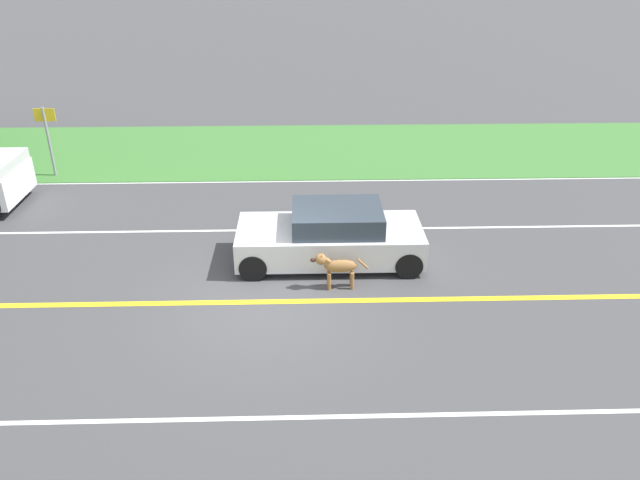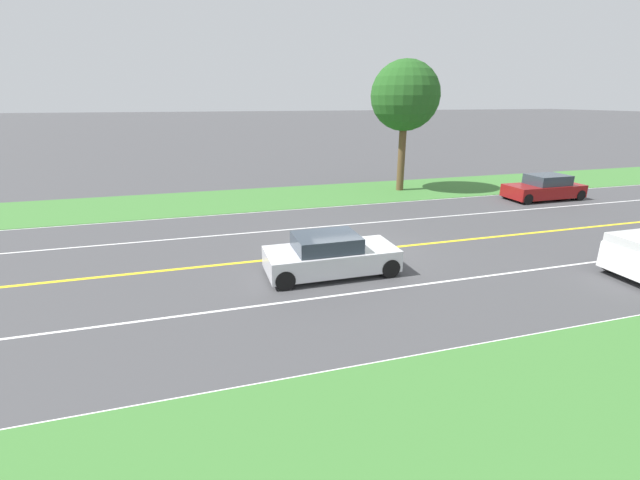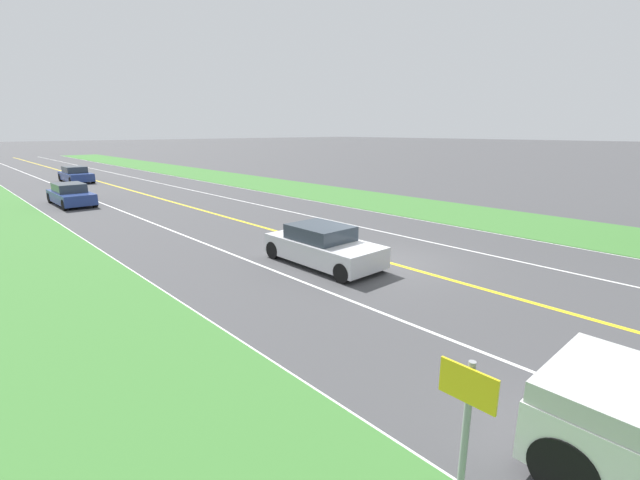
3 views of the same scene
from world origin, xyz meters
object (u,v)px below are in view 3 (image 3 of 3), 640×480
car_trailing_near (71,195)px  car_trailing_mid (76,175)px  dog (347,242)px  street_sign (465,430)px  ego_car (323,246)px

car_trailing_near → car_trailing_mid: (-3.43, -13.02, 0.03)m
car_trailing_near → dog: bearing=103.1°
dog → street_sign: bearing=48.2°
street_sign → car_trailing_mid: bearing=-98.4°
dog → car_trailing_mid: (1.06, -32.38, 0.11)m
street_sign → dog: bearing=-129.7°
ego_car → street_sign: (5.87, 8.52, 0.77)m
dog → car_trailing_mid: car_trailing_mid is taller
car_trailing_near → car_trailing_mid: size_ratio=0.99×
car_trailing_near → street_sign: bearing=84.6°
ego_car → street_sign: bearing=55.4°
ego_car → car_trailing_near: size_ratio=0.94×
car_trailing_near → car_trailing_mid: car_trailing_mid is taller
dog → car_trailing_near: bearing=-78.9°
ego_car → street_sign: size_ratio=1.94×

